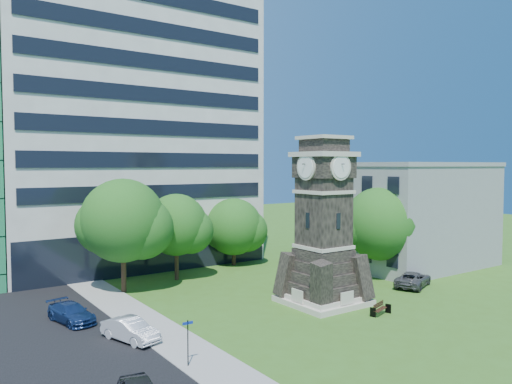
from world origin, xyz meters
TOP-DOWN VIEW (x-y plane):
  - ground at (0.00, 0.00)m, footprint 160.00×160.00m
  - sidewalk at (-9.50, 5.00)m, footprint 3.00×70.00m
  - clock_tower at (3.00, 2.00)m, footprint 5.40×5.40m
  - office_tall at (-3.20, 25.84)m, footprint 26.20×15.11m
  - office_low at (19.97, 8.00)m, footprint 15.20×12.20m
  - car_street_mid at (-11.50, 2.49)m, footprint 2.50×4.15m
  - car_street_north at (-13.38, 7.94)m, footprint 2.55×4.47m
  - car_east_lot at (12.50, 1.35)m, footprint 5.02×3.68m
  - park_bench at (4.17, -2.37)m, footprint 1.62×0.43m
  - street_sign at (-10.49, -2.74)m, footprint 0.57×0.06m
  - tree_nw at (-7.80, 13.41)m, footprint 7.31×6.64m
  - tree_nc at (-2.42, 14.98)m, footprint 6.00×5.46m
  - tree_ne at (5.22, 17.59)m, footprint 6.34×5.76m
  - tree_east at (12.81, 5.15)m, footprint 7.18×6.53m

SIDE VIEW (x-z plane):
  - ground at x=0.00m, z-range 0.00..0.00m
  - sidewalk at x=-9.50m, z-range 0.00..0.06m
  - park_bench at x=4.17m, z-range 0.02..0.86m
  - car_street_north at x=-13.38m, z-range 0.00..1.22m
  - car_east_lot at x=12.50m, z-range 0.00..1.27m
  - car_street_mid at x=-11.50m, z-range 0.00..1.29m
  - street_sign at x=-10.49m, z-range 0.30..2.67m
  - tree_ne at x=5.22m, z-range 0.36..7.15m
  - tree_nc at x=-2.42m, z-range 0.88..8.50m
  - tree_east at x=12.81m, z-range 0.62..8.78m
  - office_low at x=19.97m, z-range 0.01..10.41m
  - clock_tower at x=3.00m, z-range -0.83..11.39m
  - tree_nw at x=-7.80m, z-range 0.99..10.06m
  - office_tall at x=-3.20m, z-range -0.08..28.52m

